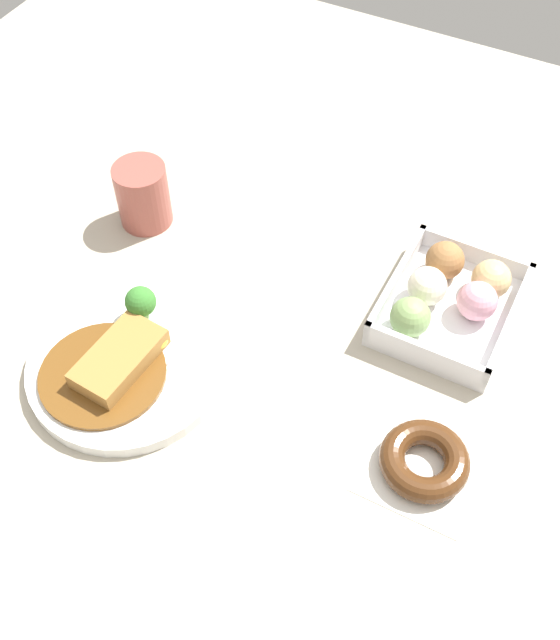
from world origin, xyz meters
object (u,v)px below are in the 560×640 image
at_px(curry_plate, 125,362).
at_px(donut_box, 450,297).
at_px(chocolate_ring_donut, 424,461).
at_px(coffee_mug, 143,195).

bearing_deg(curry_plate, donut_box, 130.38).
distance_m(curry_plate, chocolate_ring_donut, 0.38).
relative_size(donut_box, coffee_mug, 2.08).
height_order(curry_plate, donut_box, curry_plate).
xyz_separation_m(chocolate_ring_donut, coffee_mug, (-0.19, -0.50, 0.03)).
height_order(donut_box, coffee_mug, coffee_mug).
bearing_deg(donut_box, coffee_mug, -84.94).
xyz_separation_m(donut_box, coffee_mug, (0.04, -0.44, 0.02)).
bearing_deg(donut_box, chocolate_ring_donut, 13.14).
distance_m(curry_plate, donut_box, 0.42).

